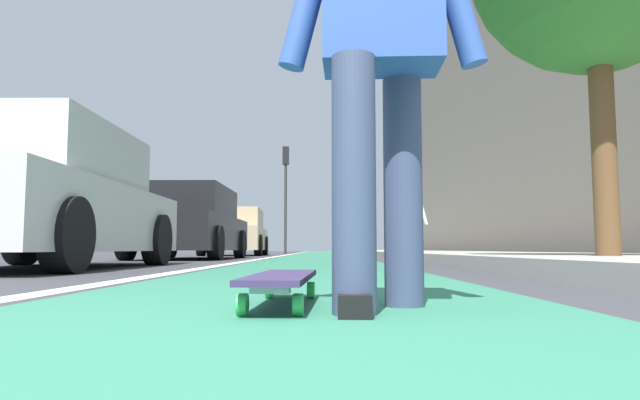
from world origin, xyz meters
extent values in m
plane|color=#38383D|center=(10.00, 0.00, 0.00)|extent=(80.00, 80.00, 0.00)
cube|color=#2D7256|center=(24.00, 0.00, 0.00)|extent=(56.00, 2.01, 0.00)
cube|color=silver|center=(20.00, 1.15, 0.00)|extent=(52.00, 0.16, 0.01)
cube|color=#9E9B93|center=(18.00, -3.09, 0.07)|extent=(52.00, 3.20, 0.14)
cube|color=gray|center=(22.00, -5.96, 5.80)|extent=(40.00, 1.20, 11.59)
cylinder|color=green|center=(1.21, 0.09, 0.04)|extent=(0.07, 0.03, 0.07)
cylinder|color=green|center=(1.20, -0.08, 0.04)|extent=(0.07, 0.03, 0.07)
cylinder|color=green|center=(0.61, 0.12, 0.04)|extent=(0.07, 0.03, 0.07)
cylinder|color=green|center=(0.61, -0.05, 0.04)|extent=(0.07, 0.03, 0.07)
cube|color=silver|center=(1.21, 0.01, 0.08)|extent=(0.06, 0.12, 0.02)
cube|color=silver|center=(0.61, 0.03, 0.08)|extent=(0.06, 0.12, 0.02)
cube|color=#33284C|center=(0.91, 0.02, 0.10)|extent=(0.85, 0.24, 0.02)
cylinder|color=#384260|center=(0.64, -0.23, 0.41)|extent=(0.14, 0.14, 0.82)
cylinder|color=#384260|center=(0.89, -0.42, 0.41)|extent=(0.14, 0.14, 0.82)
cube|color=black|center=(0.64, -0.23, 0.04)|extent=(0.26, 0.11, 0.07)
cube|color=#B7B7BC|center=(4.75, 2.86, 0.53)|extent=(4.02, 1.82, 0.70)
cube|color=#B7B7BC|center=(4.60, 2.86, 1.18)|extent=(2.21, 1.67, 0.60)
cube|color=#4C606B|center=(5.71, 2.86, 1.18)|extent=(0.04, 1.60, 0.51)
cylinder|color=black|center=(6.00, 3.72, 0.32)|extent=(0.64, 0.22, 0.64)
cylinder|color=black|center=(5.99, 2.00, 0.32)|extent=(0.64, 0.22, 0.64)
cylinder|color=black|center=(3.51, 2.00, 0.32)|extent=(0.64, 0.22, 0.64)
cube|color=black|center=(10.47, 2.65, 0.53)|extent=(4.49, 1.78, 0.70)
cube|color=black|center=(10.32, 2.65, 1.18)|extent=(2.47, 1.62, 0.60)
cube|color=#4C606B|center=(11.55, 2.64, 1.18)|extent=(0.06, 1.53, 0.51)
cylinder|color=black|center=(11.87, 3.46, 0.32)|extent=(0.64, 0.23, 0.64)
cylinder|color=black|center=(11.85, 1.81, 0.32)|extent=(0.64, 0.23, 0.64)
cylinder|color=black|center=(9.10, 3.49, 0.32)|extent=(0.64, 0.23, 0.64)
cylinder|color=black|center=(9.08, 1.84, 0.32)|extent=(0.64, 0.23, 0.64)
cube|color=tan|center=(16.79, 2.70, 0.53)|extent=(4.47, 1.95, 0.70)
cube|color=tan|center=(16.64, 2.70, 1.18)|extent=(2.48, 1.73, 0.60)
cube|color=#4C606B|center=(17.85, 2.74, 1.18)|extent=(0.10, 1.56, 0.51)
cylinder|color=black|center=(18.12, 3.60, 0.32)|extent=(0.65, 0.24, 0.64)
cylinder|color=black|center=(18.19, 1.91, 0.32)|extent=(0.65, 0.24, 0.64)
cylinder|color=black|center=(15.39, 3.49, 0.32)|extent=(0.65, 0.24, 0.64)
cylinder|color=black|center=(15.46, 1.81, 0.32)|extent=(0.65, 0.24, 0.64)
cylinder|color=#2D2D2D|center=(23.52, 1.55, 1.99)|extent=(0.12, 0.12, 3.98)
cube|color=black|center=(23.52, 1.55, 4.38)|extent=(0.24, 0.28, 0.80)
sphere|color=red|center=(23.65, 1.55, 4.64)|extent=(0.16, 0.16, 0.16)
sphere|color=#392907|center=(23.65, 1.55, 4.38)|extent=(0.16, 0.16, 0.16)
sphere|color=black|center=(23.65, 1.55, 4.12)|extent=(0.16, 0.16, 0.16)
cylinder|color=brown|center=(3.92, -2.69, 1.11)|extent=(0.22, 0.22, 2.21)
cylinder|color=black|center=(13.46, -2.59, 0.42)|extent=(0.14, 0.14, 0.83)
cylinder|color=black|center=(13.20, -2.41, 0.42)|extent=(0.14, 0.14, 0.83)
cube|color=black|center=(13.46, -2.59, 0.04)|extent=(0.26, 0.10, 0.07)
cube|color=silver|center=(13.34, -2.49, 1.14)|extent=(0.24, 0.41, 0.61)
cylinder|color=silver|center=(13.34, -2.73, 1.14)|extent=(0.09, 0.24, 0.61)
cylinder|color=silver|center=(13.34, -2.25, 1.14)|extent=(0.09, 0.24, 0.61)
sphere|color=tan|center=(13.34, -2.49, 1.56)|extent=(0.22, 0.22, 0.22)
camera|label=1|loc=(-1.10, -0.13, 0.20)|focal=31.20mm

